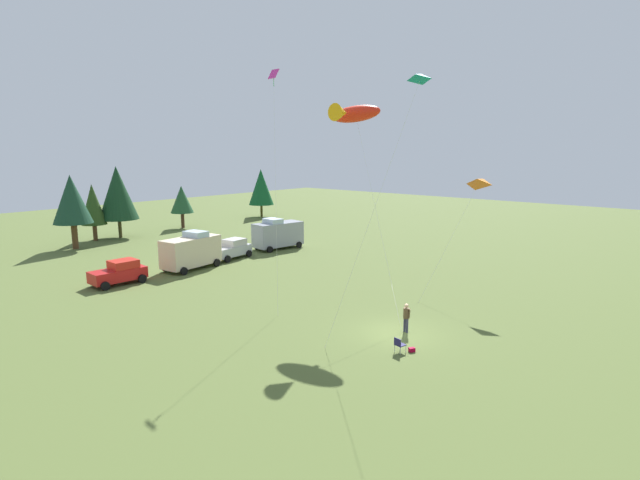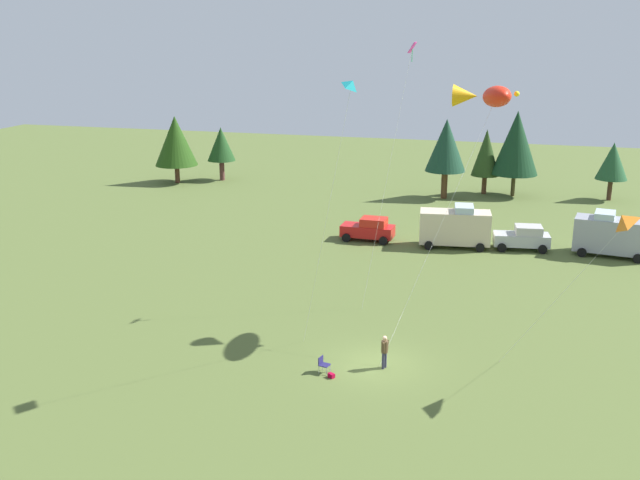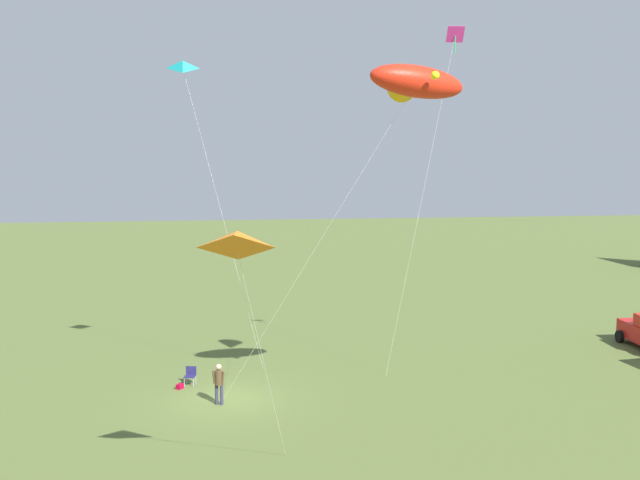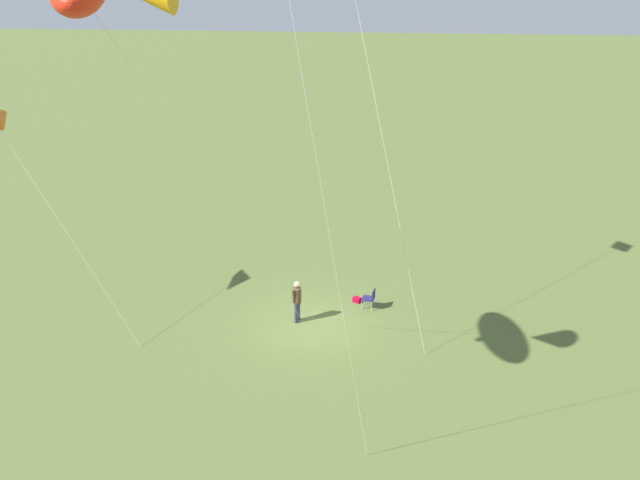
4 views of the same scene
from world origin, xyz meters
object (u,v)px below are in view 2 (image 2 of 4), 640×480
object	(u,v)px
kite_delta_teal	(353,86)
kite_delta_orange	(621,221)
car_red_sedan	(369,229)
person_kite_flyer	(385,349)
kite_large_fish	(489,96)
van_motorhome_grey	(612,235)
backpack_on_grass	(331,375)
car_silver_compact	(523,238)
kite_diamond_rainbow	(409,65)
folding_chair	(323,363)
van_camper_beige	(455,226)

from	to	relation	value
kite_delta_teal	kite_delta_orange	bearing A→B (deg)	9.23
car_red_sedan	person_kite_flyer	bearing A→B (deg)	-74.59
car_red_sedan	kite_large_fish	size ratio (longest dim) A/B	0.31
car_red_sedan	van_motorhome_grey	size ratio (longest dim) A/B	0.75
backpack_on_grass	van_motorhome_grey	world-z (taller)	van_motorhome_grey
car_silver_compact	kite_diamond_rainbow	bearing A→B (deg)	-124.90
kite_diamond_rainbow	kite_large_fish	bearing A→B (deg)	-30.28
kite_large_fish	kite_delta_orange	distance (m)	10.33
backpack_on_grass	kite_large_fish	size ratio (longest dim) A/B	0.02
backpack_on_grass	van_motorhome_grey	xyz separation A→B (m)	(14.99, 25.39, 1.53)
car_red_sedan	backpack_on_grass	bearing A→B (deg)	-80.72
person_kite_flyer	backpack_on_grass	size ratio (longest dim) A/B	5.44
person_kite_flyer	folding_chair	size ratio (longest dim) A/B	2.12
backpack_on_grass	kite_diamond_rainbow	distance (m)	18.59
van_camper_beige	kite_delta_teal	distance (m)	27.28
person_kite_flyer	folding_chair	world-z (taller)	person_kite_flyer
kite_diamond_rainbow	car_red_sedan	bearing A→B (deg)	110.67
kite_large_fish	person_kite_flyer	bearing A→B (deg)	-119.01
van_camper_beige	person_kite_flyer	bearing A→B (deg)	-100.01
person_kite_flyer	kite_delta_orange	world-z (taller)	kite_delta_orange
folding_chair	van_motorhome_grey	size ratio (longest dim) A/B	0.14
backpack_on_grass	kite_large_fish	xyz separation A→B (m)	(6.27, 8.92, 12.91)
folding_chair	van_camper_beige	xyz separation A→B (m)	(4.01, 24.21, 1.16)
van_motorhome_grey	kite_delta_orange	bearing A→B (deg)	92.51
van_motorhome_grey	kite_diamond_rainbow	world-z (taller)	kite_diamond_rainbow
folding_chair	kite_large_fish	distance (m)	16.59
person_kite_flyer	kite_delta_orange	size ratio (longest dim) A/B	0.20
car_red_sedan	van_motorhome_grey	bearing A→B (deg)	3.87
backpack_on_grass	folding_chair	bearing A→B (deg)	140.52
van_motorhome_grey	kite_delta_orange	xyz separation A→B (m)	(-2.27, -22.95, 6.57)
van_camper_beige	kite_delta_orange	bearing A→B (deg)	-74.49
kite_large_fish	kite_delta_teal	size ratio (longest dim) A/B	0.96
car_red_sedan	kite_large_fish	xyz separation A→B (m)	(9.64, -15.70, 12.07)
folding_chair	van_camper_beige	bearing A→B (deg)	93.12
folding_chair	kite_delta_orange	size ratio (longest dim) A/B	0.09
van_camper_beige	van_motorhome_grey	distance (m)	11.55
backpack_on_grass	van_camper_beige	distance (m)	24.95
van_motorhome_grey	person_kite_flyer	bearing A→B (deg)	69.92
folding_chair	kite_delta_teal	bearing A→B (deg)	14.50
car_red_sedan	kite_diamond_rainbow	xyz separation A→B (m)	(4.87, -12.91, 13.52)
backpack_on_grass	kite_delta_orange	distance (m)	15.27
person_kite_flyer	van_motorhome_grey	bearing A→B (deg)	80.20
kite_large_fish	kite_delta_orange	xyz separation A→B (m)	(6.45, -6.48, -4.80)
person_kite_flyer	kite_large_fish	world-z (taller)	kite_large_fish
folding_chair	kite_large_fish	xyz separation A→B (m)	(6.82, 8.47, 12.53)
car_silver_compact	kite_delta_orange	distance (m)	24.38
car_silver_compact	kite_diamond_rainbow	distance (m)	20.48
van_camper_beige	kite_large_fish	world-z (taller)	kite_large_fish
van_motorhome_grey	kite_diamond_rainbow	size ratio (longest dim) A/B	0.36
car_silver_compact	kite_delta_orange	world-z (taller)	kite_delta_orange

